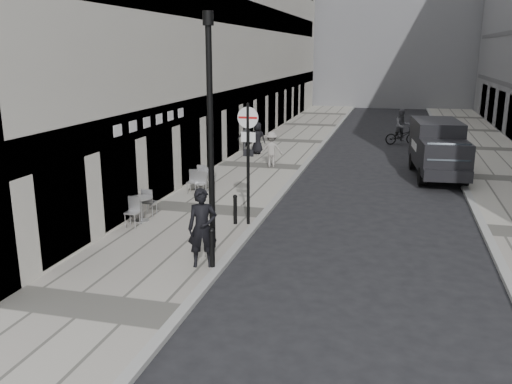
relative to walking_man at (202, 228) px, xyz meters
The scene contains 15 objects.
sidewalk 12.71m from the walking_man, 97.26° to the left, with size 4.00×60.00×0.12m, color #99968A.
far_sidewalk 15.73m from the walking_man, 53.20° to the left, with size 4.00×60.00×0.12m, color #99968A.
walking_man is the anchor object (origin of this frame).
sign_post 3.90m from the walking_man, 86.84° to the left, with size 0.65×0.11×3.80m.
lamppost 2.82m from the walking_man, 98.53° to the left, with size 0.28×0.28×6.28m.
bollard_near 0.59m from the walking_man, ahead, with size 0.13×0.13×0.95m, color black.
bollard_far 3.57m from the walking_man, 93.25° to the left, with size 0.12×0.12×0.89m, color black.
panel_van 14.14m from the walking_man, 63.15° to the left, with size 2.38×5.33×2.44m.
cyclist 21.74m from the walking_man, 76.98° to the left, with size 2.08×1.36×2.12m.
pedestrian_a 15.18m from the walking_man, 101.22° to the left, with size 0.97×0.40×1.65m, color #595A5E.
pedestrian_b 12.39m from the walking_man, 94.86° to the left, with size 1.07×0.62×1.66m, color gray.
pedestrian_c 15.61m from the walking_man, 99.27° to the left, with size 0.82×0.53×1.68m, color black.
cafe_table_near 4.45m from the walking_man, 136.45° to the left, with size 0.72×1.63×0.93m.
cafe_table_mid 7.90m from the walking_man, 111.32° to the left, with size 0.70×1.58×0.90m.
cafe_table_far 7.63m from the walking_man, 109.12° to the left, with size 0.66×1.50×0.85m.
Camera 1 is at (4.13, -6.70, 5.42)m, focal length 38.00 mm.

